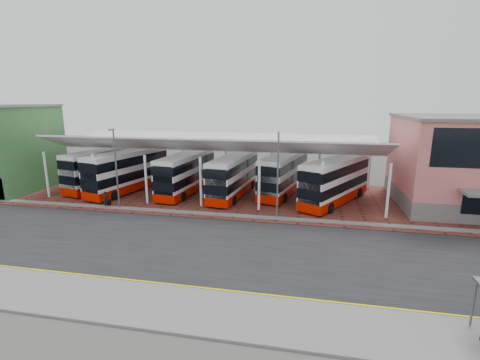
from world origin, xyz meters
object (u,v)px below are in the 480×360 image
at_px(bus_0, 107,169).
at_px(bus_2, 186,173).
at_px(bus_1, 128,171).
at_px(bus_4, 284,174).
at_px(pedestrian, 106,200).
at_px(bus_3, 234,176).
at_px(bus_5, 335,181).

xyz_separation_m(bus_0, bus_2, (10.58, -0.43, -0.09)).
relative_size(bus_1, bus_4, 1.04).
xyz_separation_m(bus_1, pedestrian, (1.09, -6.56, -1.55)).
height_order(bus_2, bus_3, bus_2).
relative_size(bus_2, bus_4, 0.98).
bearing_deg(bus_4, bus_0, -163.20).
xyz_separation_m(bus_1, bus_3, (12.80, 0.48, -0.12)).
relative_size(bus_2, pedestrian, 6.74).
relative_size(bus_4, bus_5, 1.02).
bearing_deg(bus_0, bus_5, 11.34).
relative_size(bus_1, pedestrian, 7.12).
xyz_separation_m(bus_1, bus_2, (7.08, 0.73, -0.11)).
bearing_deg(bus_1, bus_4, 21.64).
height_order(bus_2, bus_5, bus_5).
bearing_deg(pedestrian, bus_5, -68.67).
bearing_deg(bus_2, pedestrian, -123.32).
height_order(bus_0, bus_5, bus_0).
height_order(bus_0, bus_3, bus_0).
distance_m(bus_0, bus_2, 10.59).
relative_size(bus_4, pedestrian, 6.87).
bearing_deg(bus_1, pedestrian, -66.75).
bearing_deg(bus_3, bus_5, 3.70).
bearing_deg(bus_2, bus_3, 3.57).
relative_size(bus_0, bus_1, 0.99).
relative_size(bus_0, pedestrian, 7.04).
distance_m(bus_1, bus_4, 18.52).
height_order(bus_3, bus_5, bus_5).
distance_m(bus_0, pedestrian, 9.12).
bearing_deg(pedestrian, bus_2, -33.86).
xyz_separation_m(bus_4, pedestrian, (-17.25, -9.09, -1.47)).
bearing_deg(bus_4, bus_2, -157.69).
relative_size(bus_1, bus_5, 1.06).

